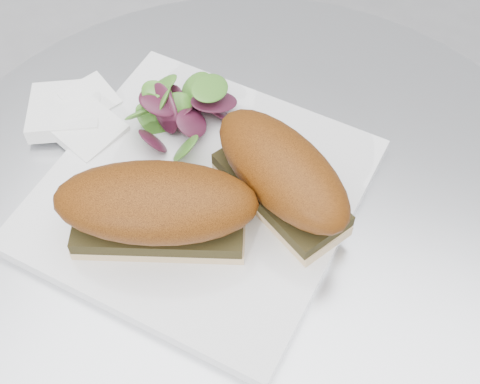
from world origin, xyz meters
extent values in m
cylinder|color=silver|center=(0.00, 0.00, 0.72)|extent=(0.70, 0.70, 0.02)
cylinder|color=silver|center=(0.00, 0.00, 0.35)|extent=(0.07, 0.07, 0.71)
cube|color=silver|center=(-0.06, 0.02, 0.74)|extent=(0.33, 0.33, 0.02)
cube|color=beige|center=(-0.08, -0.04, 0.75)|extent=(0.17, 0.11, 0.01)
cube|color=black|center=(-0.08, -0.04, 0.77)|extent=(0.17, 0.11, 0.01)
ellipsoid|color=#643009|center=(-0.08, -0.04, 0.80)|extent=(0.20, 0.13, 0.06)
cube|color=beige|center=(0.02, 0.03, 0.75)|extent=(0.15, 0.12, 0.01)
cube|color=black|center=(0.02, 0.03, 0.77)|extent=(0.15, 0.13, 0.01)
ellipsoid|color=#643009|center=(0.02, 0.03, 0.80)|extent=(0.18, 0.15, 0.06)
camera|label=1|loc=(0.10, -0.33, 1.28)|focal=50.00mm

